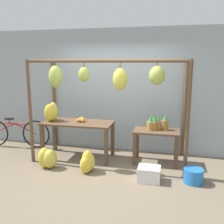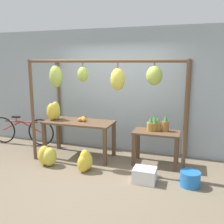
{
  "view_description": "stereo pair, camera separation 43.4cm",
  "coord_description": "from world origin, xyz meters",
  "px_view_note": "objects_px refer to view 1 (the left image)",
  "views": [
    {
      "loc": [
        1.21,
        -4.05,
        2.05
      ],
      "look_at": [
        0.07,
        0.84,
        1.05
      ],
      "focal_mm": 40.0,
      "sensor_mm": 36.0,
      "label": 1
    },
    {
      "loc": [
        1.63,
        -3.93,
        2.05
      ],
      "look_at": [
        0.07,
        0.84,
        1.05
      ],
      "focal_mm": 40.0,
      "sensor_mm": 36.0,
      "label": 2
    }
  ],
  "objects_px": {
    "banana_pile_on_table": "(51,113)",
    "parked_bicycle": "(15,133)",
    "orange_pile": "(81,120)",
    "pineapple_cluster": "(156,123)",
    "fruit_crate_white": "(149,174)",
    "blue_bucket": "(193,176)",
    "banana_pile_ground_left": "(47,158)",
    "banana_pile_ground_right": "(87,163)"
  },
  "relations": [
    {
      "from": "banana_pile_on_table",
      "to": "fruit_crate_white",
      "type": "bearing_deg",
      "value": -18.34
    },
    {
      "from": "banana_pile_on_table",
      "to": "parked_bicycle",
      "type": "relative_size",
      "value": 0.24
    },
    {
      "from": "pineapple_cluster",
      "to": "parked_bicycle",
      "type": "distance_m",
      "value": 3.44
    },
    {
      "from": "banana_pile_ground_left",
      "to": "banana_pile_ground_right",
      "type": "bearing_deg",
      "value": -0.57
    },
    {
      "from": "banana_pile_on_table",
      "to": "pineapple_cluster",
      "type": "bearing_deg",
      "value": 4.74
    },
    {
      "from": "orange_pile",
      "to": "pineapple_cluster",
      "type": "relative_size",
      "value": 0.46
    },
    {
      "from": "banana_pile_on_table",
      "to": "orange_pile",
      "type": "xyz_separation_m",
      "value": [
        0.66,
        0.06,
        -0.14
      ]
    },
    {
      "from": "banana_pile_ground_right",
      "to": "parked_bicycle",
      "type": "xyz_separation_m",
      "value": [
        -2.18,
        0.98,
        0.17
      ]
    },
    {
      "from": "blue_bucket",
      "to": "parked_bicycle",
      "type": "height_order",
      "value": "parked_bicycle"
    },
    {
      "from": "orange_pile",
      "to": "fruit_crate_white",
      "type": "relative_size",
      "value": 0.51
    },
    {
      "from": "orange_pile",
      "to": "parked_bicycle",
      "type": "distance_m",
      "value": 1.91
    },
    {
      "from": "fruit_crate_white",
      "to": "parked_bicycle",
      "type": "height_order",
      "value": "parked_bicycle"
    },
    {
      "from": "banana_pile_ground_left",
      "to": "parked_bicycle",
      "type": "bearing_deg",
      "value": 144.41
    },
    {
      "from": "fruit_crate_white",
      "to": "banana_pile_ground_right",
      "type": "bearing_deg",
      "value": 175.78
    },
    {
      "from": "banana_pile_on_table",
      "to": "pineapple_cluster",
      "type": "height_order",
      "value": "banana_pile_on_table"
    },
    {
      "from": "banana_pile_on_table",
      "to": "blue_bucket",
      "type": "xyz_separation_m",
      "value": [
        2.94,
        -0.62,
        -0.86
      ]
    },
    {
      "from": "orange_pile",
      "to": "fruit_crate_white",
      "type": "bearing_deg",
      "value": -27.29
    },
    {
      "from": "banana_pile_on_table",
      "to": "orange_pile",
      "type": "height_order",
      "value": "banana_pile_on_table"
    },
    {
      "from": "banana_pile_ground_left",
      "to": "blue_bucket",
      "type": "distance_m",
      "value": 2.75
    },
    {
      "from": "banana_pile_ground_left",
      "to": "parked_bicycle",
      "type": "xyz_separation_m",
      "value": [
        -1.36,
        0.97,
        0.16
      ]
    },
    {
      "from": "blue_bucket",
      "to": "parked_bicycle",
      "type": "distance_m",
      "value": 4.22
    },
    {
      "from": "banana_pile_on_table",
      "to": "blue_bucket",
      "type": "distance_m",
      "value": 3.13
    },
    {
      "from": "pineapple_cluster",
      "to": "banana_pile_ground_left",
      "type": "xyz_separation_m",
      "value": [
        -2.05,
        -0.82,
        -0.62
      ]
    },
    {
      "from": "orange_pile",
      "to": "pineapple_cluster",
      "type": "xyz_separation_m",
      "value": [
        1.58,
        0.12,
        -0.02
      ]
    },
    {
      "from": "banana_pile_on_table",
      "to": "banana_pile_ground_left",
      "type": "bearing_deg",
      "value": -73.08
    },
    {
      "from": "pineapple_cluster",
      "to": "parked_bicycle",
      "type": "relative_size",
      "value": 0.25
    },
    {
      "from": "banana_pile_ground_right",
      "to": "blue_bucket",
      "type": "bearing_deg",
      "value": 0.59
    },
    {
      "from": "banana_pile_on_table",
      "to": "banana_pile_ground_right",
      "type": "distance_m",
      "value": 1.44
    },
    {
      "from": "banana_pile_ground_right",
      "to": "fruit_crate_white",
      "type": "relative_size",
      "value": 1.1
    },
    {
      "from": "orange_pile",
      "to": "banana_pile_on_table",
      "type": "bearing_deg",
      "value": -174.59
    },
    {
      "from": "orange_pile",
      "to": "banana_pile_ground_left",
      "type": "xyz_separation_m",
      "value": [
        -0.47,
        -0.69,
        -0.64
      ]
    },
    {
      "from": "banana_pile_on_table",
      "to": "blue_bucket",
      "type": "height_order",
      "value": "banana_pile_on_table"
    },
    {
      "from": "fruit_crate_white",
      "to": "parked_bicycle",
      "type": "relative_size",
      "value": 0.23
    },
    {
      "from": "banana_pile_on_table",
      "to": "pineapple_cluster",
      "type": "xyz_separation_m",
      "value": [
        2.24,
        0.19,
        -0.16
      ]
    },
    {
      "from": "orange_pile",
      "to": "pineapple_cluster",
      "type": "bearing_deg",
      "value": 4.46
    },
    {
      "from": "fruit_crate_white",
      "to": "parked_bicycle",
      "type": "xyz_separation_m",
      "value": [
        -3.35,
        1.07,
        0.23
      ]
    },
    {
      "from": "orange_pile",
      "to": "banana_pile_ground_left",
      "type": "distance_m",
      "value": 1.06
    },
    {
      "from": "banana_pile_on_table",
      "to": "parked_bicycle",
      "type": "xyz_separation_m",
      "value": [
        -1.17,
        0.34,
        -0.62
      ]
    },
    {
      "from": "banana_pile_on_table",
      "to": "parked_bicycle",
      "type": "height_order",
      "value": "banana_pile_on_table"
    },
    {
      "from": "banana_pile_ground_left",
      "to": "fruit_crate_white",
      "type": "bearing_deg",
      "value": -2.71
    },
    {
      "from": "banana_pile_ground_right",
      "to": "fruit_crate_white",
      "type": "bearing_deg",
      "value": -4.22
    },
    {
      "from": "banana_pile_ground_right",
      "to": "fruit_crate_white",
      "type": "height_order",
      "value": "banana_pile_ground_right"
    }
  ]
}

